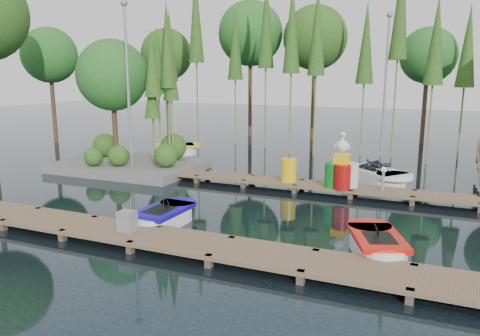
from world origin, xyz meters
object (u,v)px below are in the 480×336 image
at_px(yellow_barrel, 289,170).
at_px(drum_cluster, 342,171).
at_px(island, 125,98).
at_px(boat_blue, 165,217).
at_px(boat_yellow_far, 176,149).
at_px(utility_cabinet, 127,221).
at_px(boat_red, 376,245).

distance_m(yellow_barrel, drum_cluster, 2.02).
distance_m(island, boat_blue, 9.07).
distance_m(boat_blue, yellow_barrel, 5.82).
bearing_deg(boat_blue, boat_yellow_far, 121.86).
height_order(boat_yellow_far, utility_cabinet, boat_yellow_far).
bearing_deg(island, boat_blue, -46.53).
distance_m(boat_red, boat_yellow_far, 15.53).
xyz_separation_m(boat_red, utility_cabinet, (-6.07, -1.64, 0.32)).
relative_size(island, drum_cluster, 3.40).
distance_m(boat_yellow_far, drum_cluster, 11.04).
xyz_separation_m(island, drum_cluster, (9.94, -0.94, -2.30)).
distance_m(boat_blue, boat_yellow_far, 11.79).
relative_size(boat_blue, boat_red, 0.92).
bearing_deg(yellow_barrel, drum_cluster, -4.35).
relative_size(boat_red, drum_cluster, 1.35).
xyz_separation_m(boat_yellow_far, utility_cabinet, (5.65, -11.84, 0.28)).
relative_size(utility_cabinet, drum_cluster, 0.26).
bearing_deg(utility_cabinet, boat_red, 15.16).
relative_size(boat_blue, drum_cluster, 1.24).
distance_m(boat_blue, utility_cabinet, 1.61).
distance_m(island, drum_cluster, 10.25).
bearing_deg(utility_cabinet, island, 126.48).
height_order(island, boat_blue, island).
bearing_deg(yellow_barrel, boat_yellow_far, 148.28).
bearing_deg(yellow_barrel, boat_red, -53.92).
relative_size(boat_blue, boat_yellow_far, 0.88).
relative_size(island, boat_yellow_far, 2.41).
bearing_deg(drum_cluster, boat_blue, -127.44).
distance_m(boat_blue, boat_red, 5.93).
bearing_deg(utility_cabinet, drum_cluster, 58.59).
xyz_separation_m(island, boat_yellow_far, (0.11, 4.04, -2.91)).
distance_m(boat_yellow_far, yellow_barrel, 9.21).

